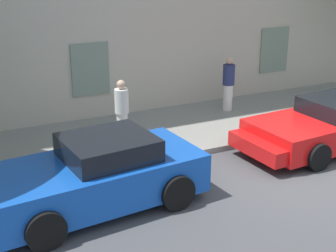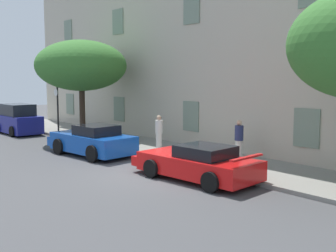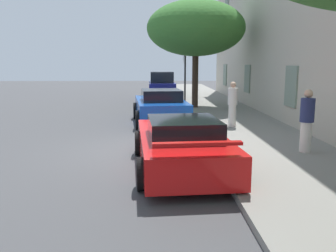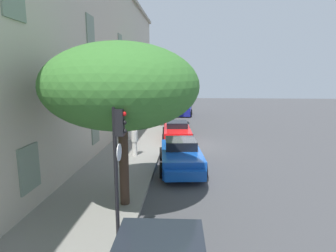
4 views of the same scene
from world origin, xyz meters
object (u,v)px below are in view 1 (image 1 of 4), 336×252
sportscar_red_lead (87,179)px  pedestrian_strolling (122,111)px  sportscar_yellow_flank (325,126)px  pedestrian_admiring (228,83)px

sportscar_red_lead → pedestrian_strolling: size_ratio=2.91×
sportscar_red_lead → sportscar_yellow_flank: bearing=3.8°
sportscar_yellow_flank → pedestrian_strolling: 5.18m
pedestrian_admiring → sportscar_red_lead: bearing=-146.2°
sportscar_red_lead → pedestrian_admiring: bearing=33.8°
pedestrian_strolling → sportscar_red_lead: bearing=-123.4°
pedestrian_strolling → sportscar_yellow_flank: bearing=-25.4°
sportscar_red_lead → sportscar_yellow_flank: size_ratio=0.98×
sportscar_red_lead → sportscar_yellow_flank: 6.43m
sportscar_yellow_flank → pedestrian_admiring: 3.46m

